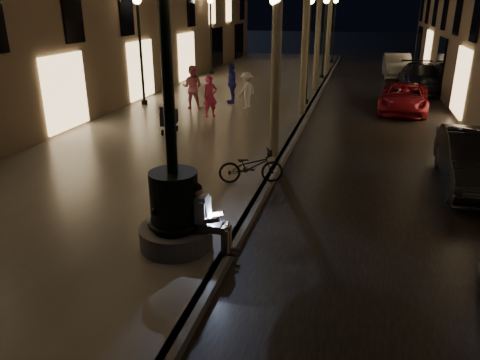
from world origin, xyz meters
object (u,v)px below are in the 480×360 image
(stroller, at_px, (169,118))
(car_fifth, at_px, (397,66))
(fountain_lamppost, at_px, (174,197))
(bicycle, at_px, (251,166))
(lamp_curb_d, at_px, (335,21))
(seated_man_laptop, at_px, (206,216))
(pedestrian_pink, at_px, (192,87))
(lamp_curb_b, at_px, (309,35))
(pedestrian_white, at_px, (246,90))
(car_second, at_px, (476,161))
(lamp_curb_a, at_px, (275,53))
(pedestrian_blue, at_px, (232,83))
(lamp_left_c, at_px, (211,25))
(car_third, at_px, (404,98))
(lamp_left_b, at_px, (139,35))
(pedestrian_red, at_px, (210,96))
(car_rear, at_px, (421,78))
(lamp_curb_c, at_px, (325,26))

(stroller, height_order, car_fifth, car_fifth)
(fountain_lamppost, bearing_deg, bicycle, 80.62)
(lamp_curb_d, height_order, stroller, lamp_curb_d)
(car_fifth, relative_size, bicycle, 2.70)
(seated_man_laptop, relative_size, pedestrian_pink, 0.71)
(car_fifth, bearing_deg, lamp_curb_b, -114.47)
(car_fifth, bearing_deg, pedestrian_white, -120.97)
(stroller, distance_m, car_second, 9.78)
(fountain_lamppost, height_order, car_second, fountain_lamppost)
(lamp_curb_a, relative_size, lamp_curb_d, 1.00)
(stroller, height_order, pedestrian_blue, pedestrian_blue)
(lamp_left_c, relative_size, pedestrian_blue, 2.67)
(car_second, bearing_deg, car_third, 98.64)
(car_second, relative_size, bicycle, 2.68)
(lamp_curb_b, height_order, lamp_left_b, same)
(lamp_curb_b, relative_size, stroller, 4.24)
(lamp_curb_b, xyz_separation_m, pedestrian_red, (-3.40, -3.58, -2.21))
(car_second, xyz_separation_m, pedestrian_pink, (-10.14, 6.46, 0.39))
(pedestrian_pink, xyz_separation_m, pedestrian_white, (2.25, 0.67, -0.14))
(stroller, xyz_separation_m, car_fifth, (8.48, 17.17, -0.03))
(car_rear, bearing_deg, lamp_curb_a, -113.11)
(seated_man_laptop, relative_size, pedestrian_red, 0.80)
(fountain_lamppost, distance_m, lamp_left_b, 13.75)
(car_rear, bearing_deg, lamp_curb_b, -134.29)
(fountain_lamppost, relative_size, car_third, 1.19)
(lamp_left_c, bearing_deg, lamp_curb_b, -48.41)
(pedestrian_blue, bearing_deg, car_third, 71.22)
(lamp_curb_c, bearing_deg, car_third, -60.82)
(pedestrian_white, bearing_deg, car_third, 132.38)
(stroller, bearing_deg, car_third, 29.86)
(pedestrian_red, bearing_deg, pedestrian_blue, 48.50)
(lamp_curb_c, bearing_deg, pedestrian_blue, -110.80)
(seated_man_laptop, height_order, lamp_curb_b, lamp_curb_b)
(seated_man_laptop, distance_m, lamp_left_b, 14.09)
(car_rear, height_order, car_fifth, car_fifth)
(lamp_curb_d, xyz_separation_m, lamp_left_b, (-7.10, -18.00, 0.00))
(car_fifth, xyz_separation_m, bicycle, (-4.57, -21.11, -0.10))
(lamp_curb_b, distance_m, pedestrian_red, 5.41)
(stroller, relative_size, pedestrian_red, 0.69)
(pedestrian_pink, xyz_separation_m, pedestrian_blue, (1.33, 1.55, -0.03))
(stroller, bearing_deg, pedestrian_blue, 73.94)
(lamp_curb_c, height_order, bicycle, lamp_curb_c)
(pedestrian_blue, bearing_deg, lamp_curb_d, 142.40)
(car_second, distance_m, bicycle, 5.84)
(lamp_curb_a, height_order, car_fifth, lamp_curb_a)
(fountain_lamppost, distance_m, seated_man_laptop, 0.69)
(bicycle, bearing_deg, pedestrian_pink, 10.08)
(car_fifth, relative_size, pedestrian_blue, 2.50)
(lamp_left_c, relative_size, pedestrian_pink, 2.59)
(lamp_curb_d, bearing_deg, lamp_curb_a, -90.00)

